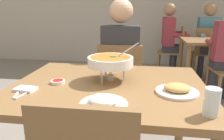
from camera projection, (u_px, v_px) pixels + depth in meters
name	position (u px, v px, depth m)	size (l,w,h in m)	color
dining_table_main	(109.00, 99.00, 1.42)	(1.22, 0.96, 0.76)	brown
chair_diner_main	(121.00, 82.00, 2.19)	(0.44, 0.44, 0.90)	brown
diner_main	(121.00, 58.00, 2.15)	(0.40, 0.45, 1.31)	#2D2D38
curry_bowl	(110.00, 62.00, 1.42)	(0.33, 0.30, 0.26)	silver
rice_plate	(103.00, 102.00, 1.07)	(0.24, 0.24, 0.06)	white
appetizer_plate	(177.00, 90.00, 1.23)	(0.24, 0.24, 0.06)	white
sauce_dish	(58.00, 82.00, 1.40)	(0.09, 0.09, 0.02)	white
napkin_folded	(25.00, 89.00, 1.28)	(0.12, 0.08, 0.02)	white
fork_utensil	(18.00, 93.00, 1.23)	(0.01, 0.17, 0.01)	silver
spoon_utensil	(26.00, 93.00, 1.23)	(0.01, 0.17, 0.01)	silver
drink_glass	(211.00, 103.00, 0.97)	(0.07, 0.07, 0.13)	silver
dining_table_far	(214.00, 48.00, 3.38)	(1.00, 0.80, 0.76)	brown
chair_bg_left	(175.00, 48.00, 4.01)	(0.49, 0.49, 0.90)	brown
chair_bg_middle	(206.00, 50.00, 3.85)	(0.48, 0.48, 0.90)	brown
patron_bg_left	(170.00, 35.00, 3.94)	(0.45, 0.40, 1.31)	#2D2D38
patron_bg_middle	(208.00, 36.00, 3.84)	(0.40, 0.45, 1.31)	#2D2D38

